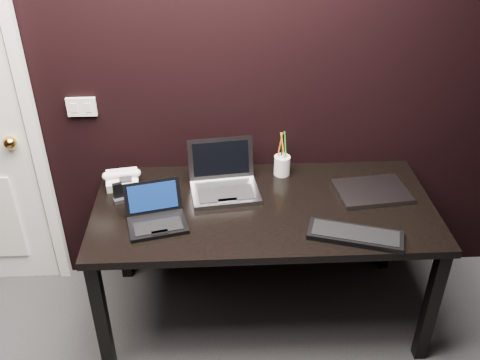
{
  "coord_description": "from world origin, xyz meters",
  "views": [
    {
      "loc": [
        0.07,
        -0.78,
        2.28
      ],
      "look_at": [
        0.18,
        1.35,
        0.93
      ],
      "focal_mm": 40.0,
      "sensor_mm": 36.0,
      "label": 1
    }
  ],
  "objects_px": {
    "silver_laptop": "(224,183)",
    "ext_keyboard": "(355,235)",
    "desk": "(263,218)",
    "mobile_phone": "(118,195)",
    "netbook": "(156,217)",
    "desk_phone": "(122,179)",
    "pen_cup": "(282,165)",
    "closed_laptop": "(372,191)"
  },
  "relations": [
    {
      "from": "silver_laptop",
      "to": "ext_keyboard",
      "type": "xyz_separation_m",
      "value": [
        0.59,
        -0.42,
        -0.03
      ]
    },
    {
      "from": "netbook",
      "to": "desk_phone",
      "type": "bearing_deg",
      "value": 121.11
    },
    {
      "from": "desk",
      "to": "netbook",
      "type": "bearing_deg",
      "value": -167.18
    },
    {
      "from": "closed_laptop",
      "to": "desk_phone",
      "type": "height_order",
      "value": "desk_phone"
    },
    {
      "from": "closed_laptop",
      "to": "pen_cup",
      "type": "xyz_separation_m",
      "value": [
        -0.44,
        0.21,
        0.05
      ]
    },
    {
      "from": "silver_laptop",
      "to": "desk_phone",
      "type": "bearing_deg",
      "value": 171.82
    },
    {
      "from": "closed_laptop",
      "to": "desk_phone",
      "type": "bearing_deg",
      "value": 173.66
    },
    {
      "from": "ext_keyboard",
      "to": "mobile_phone",
      "type": "distance_m",
      "value": 1.18
    },
    {
      "from": "ext_keyboard",
      "to": "desk_phone",
      "type": "distance_m",
      "value": 1.23
    },
    {
      "from": "netbook",
      "to": "mobile_phone",
      "type": "xyz_separation_m",
      "value": [
        -0.21,
        0.19,
        0.0
      ]
    },
    {
      "from": "netbook",
      "to": "pen_cup",
      "type": "xyz_separation_m",
      "value": [
        0.65,
        0.41,
        0.02
      ]
    },
    {
      "from": "desk",
      "to": "ext_keyboard",
      "type": "bearing_deg",
      "value": -34.77
    },
    {
      "from": "closed_laptop",
      "to": "desk",
      "type": "bearing_deg",
      "value": -172.01
    },
    {
      "from": "ext_keyboard",
      "to": "mobile_phone",
      "type": "bearing_deg",
      "value": 162.67
    },
    {
      "from": "desk_phone",
      "to": "pen_cup",
      "type": "xyz_separation_m",
      "value": [
        0.85,
        0.07,
        0.02
      ]
    },
    {
      "from": "desk_phone",
      "to": "mobile_phone",
      "type": "bearing_deg",
      "value": -89.5
    },
    {
      "from": "desk",
      "to": "ext_keyboard",
      "type": "height_order",
      "value": "ext_keyboard"
    },
    {
      "from": "desk",
      "to": "pen_cup",
      "type": "height_order",
      "value": "pen_cup"
    },
    {
      "from": "desk",
      "to": "silver_laptop",
      "type": "xyz_separation_m",
      "value": [
        -0.2,
        0.15,
        0.12
      ]
    },
    {
      "from": "ext_keyboard",
      "to": "desk_phone",
      "type": "relative_size",
      "value": 2.23
    },
    {
      "from": "silver_laptop",
      "to": "mobile_phone",
      "type": "height_order",
      "value": "silver_laptop"
    },
    {
      "from": "desk",
      "to": "pen_cup",
      "type": "relative_size",
      "value": 6.67
    },
    {
      "from": "closed_laptop",
      "to": "desk_phone",
      "type": "xyz_separation_m",
      "value": [
        -1.29,
        0.14,
        0.02
      ]
    },
    {
      "from": "closed_laptop",
      "to": "silver_laptop",
      "type": "bearing_deg",
      "value": 174.96
    },
    {
      "from": "desk",
      "to": "desk_phone",
      "type": "xyz_separation_m",
      "value": [
        -0.73,
        0.22,
        0.11
      ]
    },
    {
      "from": "netbook",
      "to": "pen_cup",
      "type": "bearing_deg",
      "value": 32.51
    },
    {
      "from": "desk_phone",
      "to": "pen_cup",
      "type": "relative_size",
      "value": 0.8
    },
    {
      "from": "ext_keyboard",
      "to": "closed_laptop",
      "type": "xyz_separation_m",
      "value": [
        0.17,
        0.35,
        -0.0
      ]
    },
    {
      "from": "mobile_phone",
      "to": "pen_cup",
      "type": "relative_size",
      "value": 0.39
    },
    {
      "from": "pen_cup",
      "to": "closed_laptop",
      "type": "bearing_deg",
      "value": -25.73
    },
    {
      "from": "ext_keyboard",
      "to": "closed_laptop",
      "type": "bearing_deg",
      "value": 64.54
    },
    {
      "from": "netbook",
      "to": "ext_keyboard",
      "type": "bearing_deg",
      "value": -9.64
    },
    {
      "from": "desk",
      "to": "desk_phone",
      "type": "distance_m",
      "value": 0.77
    },
    {
      "from": "closed_laptop",
      "to": "ext_keyboard",
      "type": "bearing_deg",
      "value": -115.46
    },
    {
      "from": "netbook",
      "to": "mobile_phone",
      "type": "distance_m",
      "value": 0.28
    },
    {
      "from": "desk",
      "to": "closed_laptop",
      "type": "distance_m",
      "value": 0.58
    },
    {
      "from": "netbook",
      "to": "silver_laptop",
      "type": "xyz_separation_m",
      "value": [
        0.33,
        0.27,
        0.01
      ]
    },
    {
      "from": "ext_keyboard",
      "to": "desk_phone",
      "type": "height_order",
      "value": "desk_phone"
    },
    {
      "from": "desk",
      "to": "ext_keyboard",
      "type": "distance_m",
      "value": 0.49
    },
    {
      "from": "closed_laptop",
      "to": "desk_phone",
      "type": "distance_m",
      "value": 1.3
    },
    {
      "from": "desk_phone",
      "to": "mobile_phone",
      "type": "height_order",
      "value": "mobile_phone"
    },
    {
      "from": "closed_laptop",
      "to": "mobile_phone",
      "type": "bearing_deg",
      "value": -179.84
    }
  ]
}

